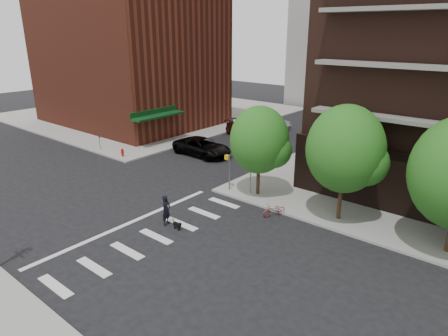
{
  "coord_description": "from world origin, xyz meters",
  "views": [
    {
      "loc": [
        18.74,
        -12.89,
        11.05
      ],
      "look_at": [
        3.0,
        6.0,
        2.5
      ],
      "focal_mm": 32.0,
      "sensor_mm": 36.0,
      "label": 1
    }
  ],
  "objects_px": {
    "dog_walker": "(166,210)",
    "fire_hydrant": "(122,152)",
    "parked_car_silver": "(272,122)",
    "parked_car_maroon": "(251,129)",
    "parked_car_black": "(202,147)",
    "scooter": "(274,210)"
  },
  "relations": [
    {
      "from": "parked_car_silver",
      "to": "scooter",
      "type": "bearing_deg",
      "value": -141.36
    },
    {
      "from": "parked_car_black",
      "to": "fire_hydrant",
      "type": "bearing_deg",
      "value": 136.95
    },
    {
      "from": "scooter",
      "to": "parked_car_silver",
      "type": "bearing_deg",
      "value": 148.43
    },
    {
      "from": "dog_walker",
      "to": "fire_hydrant",
      "type": "bearing_deg",
      "value": 50.18
    },
    {
      "from": "fire_hydrant",
      "to": "parked_car_black",
      "type": "xyz_separation_m",
      "value": [
        5.0,
        5.24,
        0.26
      ]
    },
    {
      "from": "parked_car_black",
      "to": "dog_walker",
      "type": "distance_m",
      "value": 14.01
    },
    {
      "from": "fire_hydrant",
      "to": "scooter",
      "type": "xyz_separation_m",
      "value": [
        17.16,
        -1.3,
        -0.14
      ]
    },
    {
      "from": "fire_hydrant",
      "to": "parked_car_silver",
      "type": "height_order",
      "value": "parked_car_silver"
    },
    {
      "from": "parked_car_silver",
      "to": "dog_walker",
      "type": "distance_m",
      "value": 26.43
    },
    {
      "from": "parked_car_black",
      "to": "dog_walker",
      "type": "height_order",
      "value": "dog_walker"
    },
    {
      "from": "fire_hydrant",
      "to": "parked_car_silver",
      "type": "relative_size",
      "value": 0.16
    },
    {
      "from": "parked_car_black",
      "to": "parked_car_silver",
      "type": "xyz_separation_m",
      "value": [
        -0.99,
        13.3,
        -0.06
      ]
    },
    {
      "from": "fire_hydrant",
      "to": "scooter",
      "type": "relative_size",
      "value": 0.47
    },
    {
      "from": "dog_walker",
      "to": "parked_car_black",
      "type": "bearing_deg",
      "value": 20.62
    },
    {
      "from": "parked_car_silver",
      "to": "parked_car_maroon",
      "type": "bearing_deg",
      "value": -170.83
    },
    {
      "from": "parked_car_maroon",
      "to": "dog_walker",
      "type": "xyz_separation_m",
      "value": [
        8.49,
        -20.07,
        0.1
      ]
    },
    {
      "from": "parked_car_black",
      "to": "scooter",
      "type": "relative_size",
      "value": 3.73
    },
    {
      "from": "parked_car_black",
      "to": "parked_car_maroon",
      "type": "height_order",
      "value": "parked_car_maroon"
    },
    {
      "from": "fire_hydrant",
      "to": "parked_car_silver",
      "type": "bearing_deg",
      "value": 77.8
    },
    {
      "from": "parked_car_black",
      "to": "scooter",
      "type": "xyz_separation_m",
      "value": [
        12.16,
        -6.54,
        -0.4
      ]
    },
    {
      "from": "parked_car_maroon",
      "to": "parked_car_black",
      "type": "bearing_deg",
      "value": 179.78
    },
    {
      "from": "parked_car_black",
      "to": "parked_car_silver",
      "type": "distance_m",
      "value": 13.33
    }
  ]
}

